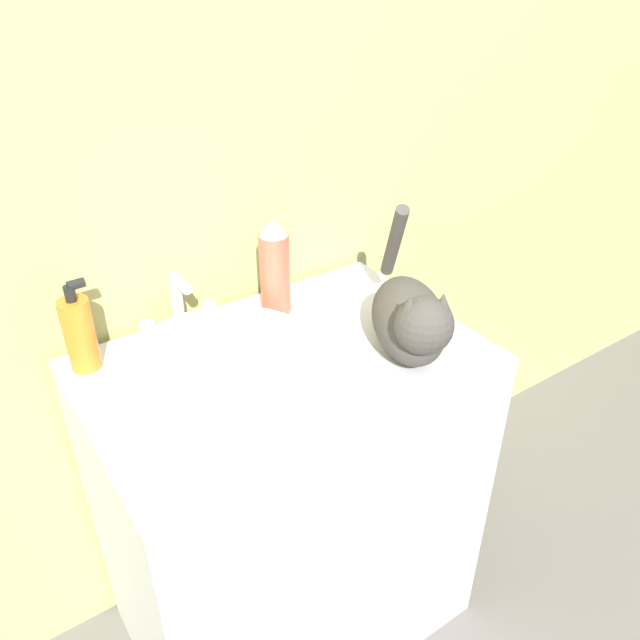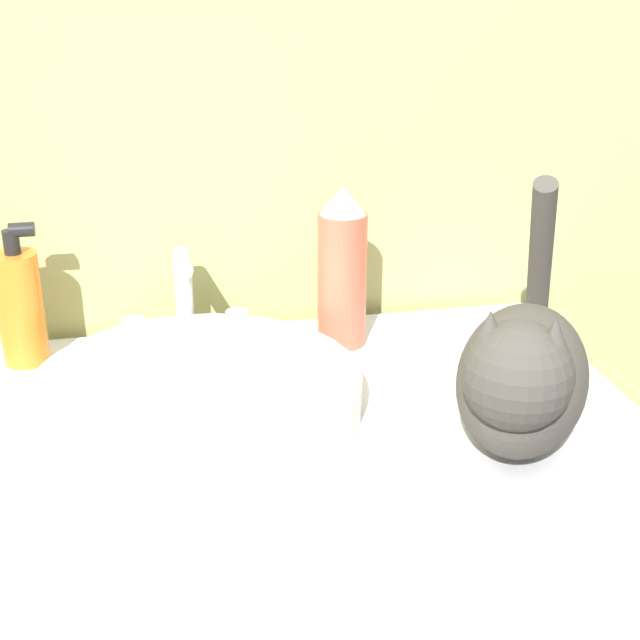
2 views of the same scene
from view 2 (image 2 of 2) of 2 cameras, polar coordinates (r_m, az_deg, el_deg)
sink_basin at (r=1.03m, az=-7.86°, el=-4.68°), size 0.38×0.38×0.04m
faucet at (r=1.20m, az=-8.64°, el=1.04°), size 0.17×0.08×0.13m
cat at (r=0.95m, az=12.80°, el=-3.29°), size 0.24×0.37×0.26m
soap_bottle at (r=1.18m, az=-18.62°, el=0.88°), size 0.06×0.06×0.18m
spray_bottle at (r=1.17m, az=1.42°, el=3.29°), size 0.06×0.06×0.22m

